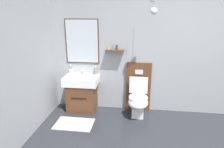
% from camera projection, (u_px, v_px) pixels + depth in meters
% --- Properties ---
extents(wall_back, '(5.20, 0.63, 2.63)m').
position_uv_depth(wall_back, '(180.00, 46.00, 3.66)').
color(wall_back, '#999EA3').
rests_on(wall_back, ground).
extents(bath_mat, '(0.68, 0.44, 0.01)m').
position_uv_depth(bath_mat, '(74.00, 124.00, 3.52)').
color(bath_mat, '#9E9993').
rests_on(bath_mat, ground).
extents(vanity_sink_left, '(0.67, 0.44, 0.72)m').
position_uv_depth(vanity_sink_left, '(82.00, 92.00, 3.95)').
color(vanity_sink_left, '#56331E').
rests_on(vanity_sink_left, ground).
extents(tap_on_left_sink, '(0.03, 0.13, 0.11)m').
position_uv_depth(tap_on_left_sink, '(83.00, 71.00, 3.97)').
color(tap_on_left_sink, silver).
rests_on(tap_on_left_sink, vanity_sink_left).
extents(toilet, '(0.48, 0.62, 1.00)m').
position_uv_depth(toilet, '(138.00, 96.00, 3.79)').
color(toilet, '#56331E').
rests_on(toilet, ground).
extents(toothbrush_cup, '(0.07, 0.08, 0.21)m').
position_uv_depth(toothbrush_cup, '(71.00, 71.00, 3.99)').
color(toothbrush_cup, silver).
rests_on(toothbrush_cup, vanity_sink_left).
extents(soap_dispenser, '(0.06, 0.06, 0.19)m').
position_uv_depth(soap_dispenser, '(96.00, 71.00, 3.93)').
color(soap_dispenser, gray).
rests_on(soap_dispenser, vanity_sink_left).
extents(folded_hand_towel, '(0.22, 0.16, 0.04)m').
position_uv_depth(folded_hand_towel, '(77.00, 77.00, 3.73)').
color(folded_hand_towel, white).
rests_on(folded_hand_towel, vanity_sink_left).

